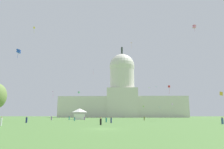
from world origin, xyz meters
TOP-DOWN VIEW (x-y plane):
  - ground_plane at (0.00, 0.00)m, footprint 800.00×800.00m
  - capitol_building at (4.81, 171.31)m, footprint 119.30×24.68m
  - event_tent at (-16.74, 69.21)m, footprint 6.04×7.03m
  - person_tan_front_right at (-5.59, 58.43)m, footprint 0.49×0.49m
  - person_denim_mid_center at (25.67, 17.94)m, footprint 0.65×0.65m
  - person_black_edge_west at (-1.44, 12.51)m, footprint 0.55×0.55m
  - person_navy_aisle_center at (-22.32, 24.54)m, footprint 0.62×0.62m
  - person_olive_deep_crowd at (12.05, 53.09)m, footprint 0.50×0.50m
  - person_teal_front_left at (-18.71, 56.89)m, footprint 0.47×0.47m
  - person_navy_near_tree_east at (0.24, 23.57)m, footprint 0.40×0.40m
  - person_white_back_center at (-19.95, 8.28)m, footprint 0.45×0.45m
  - person_teal_front_center at (-1.40, 29.31)m, footprint 0.39×0.39m
  - person_purple_edge_east at (-25.55, 55.01)m, footprint 0.46×0.46m
  - person_purple_near_tree_west at (-12.24, 57.10)m, footprint 0.47×0.47m
  - person_teal_lawn_far_right at (-13.51, 43.39)m, footprint 0.44×0.44m
  - kite_lime_low at (20.96, 136.11)m, footprint 1.08×0.43m
  - kite_red_low at (28.67, 80.09)m, footprint 1.29×1.30m
  - kite_black_high at (-18.19, 126.97)m, footprint 1.31×1.22m
  - kite_blue_mid at (-29.25, 30.65)m, footprint 1.31×1.23m
  - kite_white_mid at (25.06, 127.35)m, footprint 1.74×1.69m
  - kite_orange_high at (10.68, 116.15)m, footprint 1.21×1.45m
  - kite_green_low at (-23.86, 101.89)m, footprint 1.12×1.12m
  - kite_violet_low at (37.08, 109.86)m, footprint 0.81×0.90m
  - kite_magenta_low at (-33.91, 81.87)m, footprint 1.26×1.10m
  - kite_yellow_high at (-38.46, 61.58)m, footprint 0.78×0.74m
  - kite_turquoise_mid at (29.15, 119.84)m, footprint 1.30×1.27m
  - kite_gold_low at (36.32, 39.64)m, footprint 1.23×0.33m
  - kite_pink_high at (33.78, 51.81)m, footprint 1.44×1.44m
  - kite_cyan_low at (35.46, 143.81)m, footprint 1.97×1.62m

SIDE VIEW (x-z plane):
  - ground_plane at x=0.00m, z-range 0.00..0.00m
  - person_tan_front_right at x=-5.59m, z-range -0.08..1.40m
  - person_teal_front_center at x=-1.40m, z-range -0.07..1.40m
  - person_purple_near_tree_west at x=-12.24m, z-range -0.06..1.40m
  - person_black_edge_west at x=-1.44m, z-range -0.07..1.41m
  - person_teal_lawn_far_right at x=-13.51m, z-range -0.05..1.41m
  - person_denim_mid_center at x=25.67m, z-range -0.09..1.49m
  - person_navy_aisle_center at x=-22.32m, z-range -0.08..1.54m
  - person_olive_deep_crowd at x=12.05m, z-range -0.07..1.56m
  - person_navy_near_tree_east at x=0.24m, z-range -0.06..1.55m
  - person_purple_edge_east at x=-25.55m, z-range -0.04..1.64m
  - person_teal_front_left at x=-18.71m, z-range -0.06..1.68m
  - person_white_back_center at x=-19.95m, z-range -0.05..1.68m
  - event_tent at x=-16.74m, z-range -0.01..5.17m
  - kite_cyan_low at x=35.46m, z-range 8.08..8.20m
  - kite_lime_low at x=20.96m, z-range 6.81..10.09m
  - kite_gold_low at x=36.32m, z-range 8.36..9.79m
  - kite_violet_low at x=37.08m, z-range 8.75..9.57m
  - kite_magenta_low at x=-33.91m, z-range 12.72..15.86m
  - kite_green_low at x=-23.86m, z-range 15.93..16.92m
  - kite_red_low at x=28.67m, z-range 14.72..19.18m
  - capitol_building at x=4.81m, z-range -14.67..54.92m
  - kite_blue_mid at x=-29.25m, z-range 20.30..23.20m
  - kite_turquoise_mid at x=29.15m, z-range 21.84..22.11m
  - kite_white_mid at x=25.06m, z-range 20.94..23.61m
  - kite_black_high at x=-18.19m, z-range 34.08..37.68m
  - kite_pink_high at x=33.78m, z-range 36.99..39.86m
  - kite_yellow_high at x=-38.46m, z-range 41.76..44.83m
  - kite_orange_high at x=10.68m, z-range 51.83..55.64m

